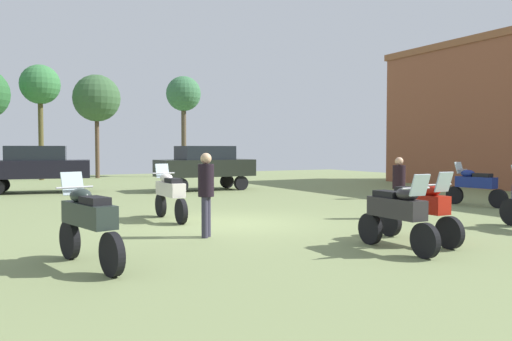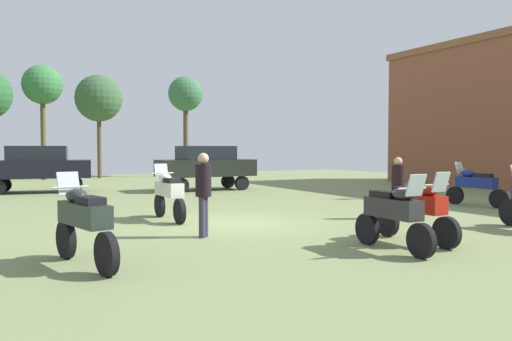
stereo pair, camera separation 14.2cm
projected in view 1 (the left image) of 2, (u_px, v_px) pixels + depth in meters
The scene contains 13 objects.
ground_plane at pixel (235, 224), 12.89m from camera, with size 44.00×52.00×0.02m.
motorcycle_1 at pixel (88, 221), 8.20m from camera, with size 0.76×2.27×1.50m.
motorcycle_2 at pixel (419, 207), 10.34m from camera, with size 0.62×2.22×1.45m.
motorcycle_6 at pixel (397, 213), 9.45m from camera, with size 0.62×2.08×1.45m.
motorcycle_7 at pixel (170, 193), 13.53m from camera, with size 0.62×2.22×1.48m.
motorcycle_8 at pixel (475, 185), 16.86m from camera, with size 0.65×2.13×1.44m.
car_1 at pixel (205, 164), 23.15m from camera, with size 4.35×1.93×2.00m.
car_4 at pixel (37, 165), 21.80m from camera, with size 4.55×2.51×2.00m.
person_1 at pixel (399, 183), 13.84m from camera, with size 0.37×0.37×1.66m.
person_2 at pixel (206, 188), 10.91m from camera, with size 0.48×0.48×1.80m.
tree_2 at pixel (97, 99), 32.42m from camera, with size 2.95×2.95×6.54m.
tree_3 at pixel (40, 86), 30.53m from camera, with size 2.34×2.34×6.87m.
tree_6 at pixel (184, 96), 34.60m from camera, with size 2.34×2.34×6.75m.
Camera 1 is at (-5.56, -11.56, 1.92)m, focal length 36.04 mm.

